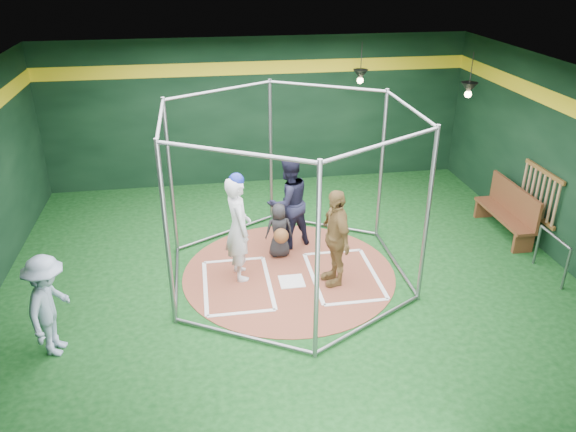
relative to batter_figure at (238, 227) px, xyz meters
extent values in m
cube|color=#0C3510|center=(0.87, -0.06, -0.99)|extent=(10.00, 9.00, 0.02)
cube|color=black|center=(0.87, -0.06, 2.52)|extent=(10.00, 9.00, 0.02)
cube|color=black|center=(0.87, 4.44, 0.77)|extent=(10.00, 0.10, 3.50)
cube|color=black|center=(0.87, -4.56, 0.77)|extent=(10.00, 0.10, 3.50)
cube|color=black|center=(5.87, -0.06, 0.77)|extent=(0.10, 9.00, 3.50)
cube|color=yellow|center=(0.87, 4.41, 1.82)|extent=(10.00, 0.01, 0.30)
cube|color=yellow|center=(5.84, -0.06, 1.82)|extent=(0.01, 9.00, 0.30)
cylinder|color=brown|center=(0.87, -0.06, -0.98)|extent=(3.80, 3.80, 0.01)
cube|color=white|center=(0.87, -0.36, -0.96)|extent=(0.43, 0.43, 0.01)
cube|color=white|center=(-0.08, 0.54, -0.96)|extent=(1.10, 0.07, 0.01)
cube|color=white|center=(-0.08, -1.16, -0.96)|extent=(1.10, 0.07, 0.01)
cube|color=white|center=(-0.63, -0.31, -0.96)|extent=(0.07, 1.70, 0.01)
cube|color=white|center=(0.47, -0.31, -0.96)|extent=(0.07, 1.70, 0.01)
cube|color=white|center=(1.82, 0.54, -0.96)|extent=(1.10, 0.07, 0.01)
cube|color=white|center=(1.82, -1.16, -0.96)|extent=(1.10, 0.07, 0.01)
cube|color=white|center=(1.27, -0.31, -0.96)|extent=(0.07, 1.70, 0.01)
cube|color=white|center=(2.37, -0.31, -0.96)|extent=(0.07, 1.70, 0.01)
cylinder|color=gray|center=(2.86, 1.09, 0.52)|extent=(0.07, 0.07, 3.00)
cylinder|color=gray|center=(0.87, 2.24, 0.52)|extent=(0.07, 0.07, 3.00)
cylinder|color=gray|center=(-1.12, 1.09, 0.52)|extent=(0.07, 0.07, 3.00)
cylinder|color=gray|center=(-1.12, -1.21, 0.52)|extent=(0.07, 0.07, 3.00)
cylinder|color=gray|center=(0.87, -2.36, 0.52)|extent=(0.07, 0.07, 3.00)
cylinder|color=gray|center=(2.86, -1.21, 0.52)|extent=(0.07, 0.07, 3.00)
cylinder|color=gray|center=(1.87, 1.67, 1.97)|extent=(2.02, 1.20, 0.06)
cylinder|color=gray|center=(1.87, 1.67, -0.93)|extent=(2.02, 1.20, 0.06)
cylinder|color=gray|center=(-0.12, 1.67, 1.97)|extent=(2.02, 1.20, 0.06)
cylinder|color=gray|center=(-0.12, 1.67, -0.93)|extent=(2.02, 1.20, 0.06)
cylinder|color=gray|center=(-1.12, -0.06, 1.97)|extent=(0.06, 2.30, 0.06)
cylinder|color=gray|center=(-1.12, -0.06, -0.93)|extent=(0.06, 2.30, 0.06)
cylinder|color=gray|center=(-0.12, -1.78, 1.97)|extent=(2.02, 1.20, 0.06)
cylinder|color=gray|center=(-0.12, -1.78, -0.93)|extent=(2.02, 1.20, 0.06)
cylinder|color=gray|center=(1.87, -1.78, 1.97)|extent=(2.02, 1.20, 0.06)
cylinder|color=gray|center=(1.87, -1.78, -0.93)|extent=(2.02, 1.20, 0.06)
cylinder|color=gray|center=(2.86, -0.06, 1.97)|extent=(0.06, 2.30, 0.06)
cylinder|color=gray|center=(2.86, -0.06, -0.93)|extent=(0.06, 2.30, 0.06)
cube|color=brown|center=(5.81, 0.34, 0.52)|extent=(0.05, 1.25, 0.08)
cube|color=brown|center=(5.81, 0.34, -0.38)|extent=(0.05, 1.25, 0.08)
cylinder|color=#A97F59|center=(5.79, -0.21, 0.07)|extent=(0.06, 0.06, 0.85)
cylinder|color=#A97F59|center=(5.79, -0.05, 0.07)|extent=(0.06, 0.06, 0.85)
cylinder|color=#A97F59|center=(5.79, 0.11, 0.07)|extent=(0.06, 0.06, 0.85)
cylinder|color=#A97F59|center=(5.79, 0.27, 0.07)|extent=(0.06, 0.06, 0.85)
cylinder|color=#A97F59|center=(5.79, 0.42, 0.07)|extent=(0.06, 0.06, 0.85)
cylinder|color=#A97F59|center=(5.79, 0.58, 0.07)|extent=(0.06, 0.06, 0.85)
cylinder|color=#A97F59|center=(5.79, 0.74, 0.07)|extent=(0.06, 0.06, 0.85)
cylinder|color=#A97F59|center=(5.79, 0.89, 0.07)|extent=(0.06, 0.06, 0.85)
cone|color=black|center=(3.07, 3.54, 1.77)|extent=(0.34, 0.34, 0.22)
sphere|color=#FFD899|center=(3.07, 3.54, 1.64)|extent=(0.14, 0.14, 0.14)
cylinder|color=black|center=(3.07, 3.54, 2.12)|extent=(0.02, 0.02, 0.70)
cone|color=black|center=(4.87, 1.94, 1.77)|extent=(0.34, 0.34, 0.22)
sphere|color=#FFD899|center=(4.87, 1.94, 1.64)|extent=(0.14, 0.14, 0.14)
cylinder|color=black|center=(4.87, 1.94, 2.12)|extent=(0.02, 0.02, 0.70)
imported|color=silver|center=(0.00, 0.00, -0.03)|extent=(0.56, 0.75, 1.89)
sphere|color=navy|center=(0.00, 0.00, 0.86)|extent=(0.26, 0.26, 0.26)
imported|color=#A07E44|center=(1.60, -0.45, -0.10)|extent=(0.56, 1.06, 1.73)
imported|color=black|center=(0.80, 0.62, -0.44)|extent=(0.52, 0.34, 1.06)
sphere|color=brown|center=(0.80, 0.37, -0.43)|extent=(0.28, 0.28, 0.28)
imported|color=black|center=(1.03, 1.00, -0.06)|extent=(1.09, 0.98, 1.82)
imported|color=#92A5C2|center=(-2.79, -1.62, -0.20)|extent=(0.75, 1.10, 1.56)
cube|color=brown|center=(5.42, 0.79, -0.56)|extent=(0.42, 1.78, 0.06)
cube|color=brown|center=(5.59, 0.79, -0.24)|extent=(0.06, 1.78, 0.59)
cube|color=brown|center=(5.42, -0.01, -0.78)|extent=(0.40, 0.08, 0.40)
cube|color=brown|center=(5.42, 1.58, -0.78)|extent=(0.40, 0.08, 0.40)
cylinder|color=slate|center=(5.42, -1.31, -0.59)|extent=(0.05, 0.05, 0.79)
cylinder|color=slate|center=(5.42, -0.43, -0.59)|extent=(0.05, 0.05, 0.79)
cylinder|color=slate|center=(5.42, -0.87, -0.21)|extent=(0.05, 0.88, 0.05)
camera|label=1|loc=(-0.54, -8.60, 4.33)|focal=35.00mm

